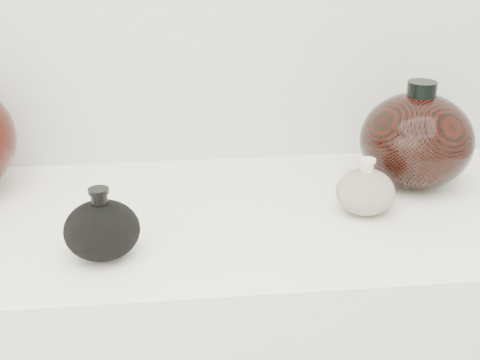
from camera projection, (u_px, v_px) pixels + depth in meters
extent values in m
cube|color=white|center=(219.00, 222.00, 1.11)|extent=(1.20, 0.50, 0.03)
ellipsoid|color=black|center=(102.00, 230.00, 0.95)|extent=(0.14, 0.14, 0.08)
cylinder|color=black|center=(99.00, 199.00, 0.94)|extent=(0.03, 0.03, 0.03)
cylinder|color=black|center=(98.00, 191.00, 0.93)|extent=(0.04, 0.04, 0.01)
ellipsoid|color=beige|center=(365.00, 192.00, 1.09)|extent=(0.12, 0.12, 0.08)
cylinder|color=beige|center=(367.00, 167.00, 1.07)|extent=(0.03, 0.03, 0.02)
cylinder|color=beige|center=(368.00, 161.00, 1.07)|extent=(0.03, 0.03, 0.01)
ellipsoid|color=black|center=(416.00, 141.00, 1.18)|extent=(0.26, 0.26, 0.17)
cylinder|color=black|center=(422.00, 91.00, 1.14)|extent=(0.07, 0.07, 0.03)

